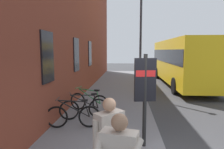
# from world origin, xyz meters

# --- Properties ---
(ground) EXTENTS (60.00, 60.00, 0.00)m
(ground) POSITION_xyz_m (6.00, -1.00, 0.00)
(ground) COLOR #38383A
(sidewalk_pavement) EXTENTS (24.00, 3.50, 0.12)m
(sidewalk_pavement) POSITION_xyz_m (8.00, 1.75, 0.06)
(sidewalk_pavement) COLOR slate
(sidewalk_pavement) RESTS_ON ground
(station_facade) EXTENTS (22.00, 0.65, 9.62)m
(station_facade) POSITION_xyz_m (8.99, 3.80, 4.80)
(station_facade) COLOR brown
(station_facade) RESTS_ON ground
(bicycle_end_of_row) EXTENTS (0.48, 1.77, 0.97)m
(bicycle_end_of_row) POSITION_xyz_m (2.06, 2.72, 0.51)
(bicycle_end_of_row) COLOR black
(bicycle_end_of_row) RESTS_ON sidewalk_pavement
(bicycle_under_window) EXTENTS (0.69, 1.70, 0.97)m
(bicycle_under_window) POSITION_xyz_m (2.93, 2.56, 0.51)
(bicycle_under_window) COLOR black
(bicycle_under_window) RESTS_ON sidewalk_pavement
(bicycle_far_end) EXTENTS (0.69, 1.70, 0.97)m
(bicycle_far_end) POSITION_xyz_m (3.84, 2.56, 0.51)
(bicycle_far_end) COLOR black
(bicycle_far_end) RESTS_ON sidewalk_pavement
(transit_info_sign) EXTENTS (0.17, 0.56, 2.40)m
(transit_info_sign) POSITION_xyz_m (0.99, 0.55, 1.72)
(transit_info_sign) COLOR black
(transit_info_sign) RESTS_ON sidewalk_pavement
(city_bus) EXTENTS (10.52, 2.70, 3.35)m
(city_bus) POSITION_xyz_m (11.31, -3.00, 1.92)
(city_bus) COLOR yellow
(city_bus) RESTS_ON ground
(pedestrian_by_facade) EXTENTS (0.51, 0.53, 1.71)m
(pedestrian_by_facade) POSITION_xyz_m (-0.83, 1.29, 1.16)
(pedestrian_by_facade) COLOR #26262D
(pedestrian_by_facade) RESTS_ON sidewalk_pavement
(street_lamp) EXTENTS (0.28, 0.28, 5.70)m
(street_lamp) POSITION_xyz_m (7.04, 0.30, 3.46)
(street_lamp) COLOR #333338
(street_lamp) RESTS_ON sidewalk_pavement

